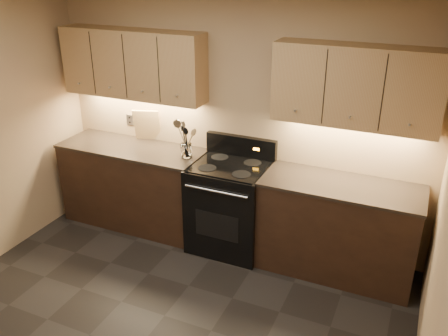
{
  "coord_description": "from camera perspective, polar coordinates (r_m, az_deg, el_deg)",
  "views": [
    {
      "loc": [
        1.76,
        -2.27,
        2.83
      ],
      "look_at": [
        0.11,
        1.45,
        1.0
      ],
      "focal_mm": 38.0,
      "sensor_mm": 36.0,
      "label": 1
    }
  ],
  "objects": [
    {
      "name": "black_turner",
      "position": [
        4.83,
        -4.6,
        3.25
      ],
      "size": [
        0.14,
        0.12,
        0.34
      ],
      "primitive_type": null,
      "rotation": [
        -0.12,
        -0.12,
        0.23
      ],
      "color": "black",
      "rests_on": "utensil_crock"
    },
    {
      "name": "steel_spatula",
      "position": [
        4.83,
        -4.17,
        3.63
      ],
      "size": [
        0.17,
        0.11,
        0.39
      ],
      "primitive_type": null,
      "rotation": [
        0.07,
        -0.17,
        -0.22
      ],
      "color": "silver",
      "rests_on": "utensil_crock"
    },
    {
      "name": "outlet_plate",
      "position": [
        5.52,
        -11.25,
        5.7
      ],
      "size": [
        0.08,
        0.01,
        0.12
      ],
      "primitive_type": "cube",
      "color": "#B2B5BA",
      "rests_on": "wall_back"
    },
    {
      "name": "wall_back",
      "position": [
        4.86,
        1.42,
        5.88
      ],
      "size": [
        4.0,
        0.04,
        2.6
      ],
      "primitive_type": "cube",
      "color": "tan",
      "rests_on": "ground"
    },
    {
      "name": "upper_cab_right",
      "position": [
        4.28,
        15.63,
        9.44
      ],
      "size": [
        1.44,
        0.3,
        0.7
      ],
      "primitive_type": "cube",
      "color": "#A58752",
      "rests_on": "wall_back"
    },
    {
      "name": "ceiling",
      "position": [
        2.88,
        -14.71,
        18.96
      ],
      "size": [
        4.0,
        4.0,
        0.0
      ],
      "primitive_type": "plane",
      "rotation": [
        3.14,
        0.0,
        0.0
      ],
      "color": "silver",
      "rests_on": "wall_back"
    },
    {
      "name": "wall_right",
      "position": [
        2.74,
        25.11,
        -12.28
      ],
      "size": [
        0.04,
        4.0,
        2.6
      ],
      "primitive_type": "cube",
      "color": "tan",
      "rests_on": "ground"
    },
    {
      "name": "utensil_crock",
      "position": [
        4.88,
        -4.56,
        2.07
      ],
      "size": [
        0.15,
        0.15,
        0.14
      ],
      "color": "white",
      "rests_on": "counter_left"
    },
    {
      "name": "upper_cab_left",
      "position": [
        5.12,
        -10.91,
        12.2
      ],
      "size": [
        1.6,
        0.3,
        0.7
      ],
      "primitive_type": "cube",
      "color": "#A58752",
      "rests_on": "wall_back"
    },
    {
      "name": "black_spoon",
      "position": [
        4.86,
        -4.51,
        3.47
      ],
      "size": [
        0.1,
        0.15,
        0.34
      ],
      "primitive_type": null,
      "rotation": [
        0.27,
        0.12,
        -0.01
      ],
      "color": "black",
      "rests_on": "utensil_crock"
    },
    {
      "name": "counter_left",
      "position": [
        5.43,
        -10.7,
        -2.03
      ],
      "size": [
        1.62,
        0.62,
        0.93
      ],
      "color": "black",
      "rests_on": "ground"
    },
    {
      "name": "wooden_spoon",
      "position": [
        4.85,
        -4.95,
        3.21
      ],
      "size": [
        0.18,
        0.12,
        0.3
      ],
      "primitive_type": null,
      "rotation": [
        -0.05,
        0.41,
        0.33
      ],
      "color": "#DAB475",
      "rests_on": "utensil_crock"
    },
    {
      "name": "counter_right",
      "position": [
        4.65,
        13.49,
        -7.06
      ],
      "size": [
        1.46,
        0.62,
        0.93
      ],
      "color": "black",
      "rests_on": "ground"
    },
    {
      "name": "stove",
      "position": [
        4.89,
        0.75,
        -4.5
      ],
      "size": [
        0.76,
        0.68,
        1.14
      ],
      "color": "black",
      "rests_on": "ground"
    },
    {
      "name": "cutting_board",
      "position": [
        5.34,
        -9.24,
        5.13
      ],
      "size": [
        0.31,
        0.19,
        0.36
      ],
      "primitive_type": "cube",
      "rotation": [
        0.25,
        0.0,
        0.31
      ],
      "color": "#DAB475",
      "rests_on": "counter_left"
    },
    {
      "name": "steel_skimmer",
      "position": [
        4.81,
        -4.24,
        3.52
      ],
      "size": [
        0.23,
        0.1,
        0.39
      ],
      "primitive_type": null,
      "rotation": [
        -0.03,
        -0.38,
        0.05
      ],
      "color": "silver",
      "rests_on": "utensil_crock"
    }
  ]
}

